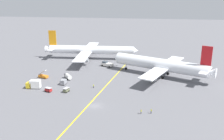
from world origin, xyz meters
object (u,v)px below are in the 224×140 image
ground_crew_marshaller_foreground (141,111)px  gse_stair_truck_yellow (43,76)px  pushback_tug (107,64)px  airliner_at_gate_left (90,50)px  gse_catering_truck_tall (34,84)px  gse_container_dolly_flat (63,82)px  ground_crew_wing_walker_right (151,111)px  airliner_being_pushed (160,65)px  ground_crew_ramp_agent_by_cones (93,86)px  gse_baggage_cart_near_cluster (66,90)px  gse_baggage_cart_trailing (48,90)px  gse_fuel_bowser_stubby (68,76)px

ground_crew_marshaller_foreground → gse_stair_truck_yellow: bearing=147.9°
pushback_tug → airliner_at_gate_left: bearing=131.4°
gse_catering_truck_tall → gse_container_dolly_flat: bearing=30.2°
ground_crew_wing_walker_right → airliner_at_gate_left: bearing=118.8°
airliner_being_pushed → gse_container_dolly_flat: airliner_being_pushed is taller
airliner_at_gate_left → pushback_tug: airliner_at_gate_left is taller
ground_crew_marshaller_foreground → ground_crew_wing_walker_right: 3.35m
airliner_being_pushed → ground_crew_ramp_agent_by_cones: size_ratio=29.60×
airliner_at_gate_left → gse_baggage_cart_near_cluster: bearing=-87.5°
airliner_at_gate_left → pushback_tug: (12.23, -13.88, -4.13)m
gse_container_dolly_flat → ground_crew_wing_walker_right: bearing=-29.9°
pushback_tug → ground_crew_ramp_agent_by_cones: bearing=-90.4°
gse_stair_truck_yellow → ground_crew_marshaller_foreground: (46.20, -28.99, -0.17)m
gse_baggage_cart_trailing → ground_crew_wing_walker_right: size_ratio=1.90×
gse_container_dolly_flat → pushback_tug: bearing=64.8°
ground_crew_marshaller_foreground → ground_crew_wing_walker_right: size_ratio=1.01×
ground_crew_marshaller_foreground → ground_crew_ramp_agent_by_cones: 28.73m
gse_stair_truck_yellow → gse_fuel_bowser_stubby: size_ratio=0.99×
airliner_being_pushed → ground_crew_wing_walker_right: bearing=-95.9°
airliner_at_gate_left → airliner_being_pushed: bearing=-32.9°
gse_container_dolly_flat → gse_stair_truck_yellow: bearing=151.0°
gse_baggage_cart_near_cluster → ground_crew_wing_walker_right: (33.44, -13.47, -0.01)m
gse_baggage_cart_trailing → gse_catering_truck_tall: 7.95m
gse_stair_truck_yellow → gse_fuel_bowser_stubby: gse_stair_truck_yellow is taller
gse_fuel_bowser_stubby → ground_crew_marshaller_foreground: (34.39, -29.24, -0.48)m
gse_stair_truck_yellow → gse_baggage_cart_trailing: bearing=-60.3°
pushback_tug → gse_baggage_cart_near_cluster: pushback_tug is taller
airliner_being_pushed → ground_crew_marshaller_foreground: (-7.29, -40.06, -4.68)m
gse_baggage_cart_trailing → ground_crew_wing_walker_right: (40.55, -12.59, -0.01)m
airliner_being_pushed → ground_crew_marshaller_foreground: airliner_being_pushed is taller
airliner_being_pushed → gse_baggage_cart_near_cluster: size_ratio=15.58×
airliner_being_pushed → pushback_tug: size_ratio=5.14×
gse_baggage_cart_near_cluster → pushback_tug: bearing=75.2°
gse_catering_truck_tall → gse_container_dolly_flat: gse_catering_truck_tall is taller
airliner_at_gate_left → gse_stair_truck_yellow: (-13.76, -36.79, -4.38)m
airliner_being_pushed → gse_container_dolly_flat: bearing=-156.8°
ground_crew_ramp_agent_by_cones → gse_baggage_cart_near_cluster: bearing=-148.7°
gse_baggage_cart_near_cluster → ground_crew_marshaller_foreground: (30.18, -14.28, -0.01)m
gse_fuel_bowser_stubby → ground_crew_marshaller_foreground: size_ratio=3.04×
gse_stair_truck_yellow → ground_crew_marshaller_foreground: bearing=-32.1°
gse_fuel_bowser_stubby → ground_crew_ramp_agent_by_cones: bearing=-32.9°
gse_stair_truck_yellow → gse_container_dolly_flat: bearing=-29.0°
gse_baggage_cart_trailing → ground_crew_wing_walker_right: 42.46m
pushback_tug → ground_crew_ramp_agent_by_cones: 31.70m
airliner_being_pushed → gse_container_dolly_flat: (-41.41, -17.77, -4.36)m
gse_baggage_cart_trailing → gse_stair_truck_yellow: size_ratio=0.63×
airliner_being_pushed → gse_fuel_bowser_stubby: size_ratio=9.56×
airliner_at_gate_left → gse_catering_truck_tall: 51.27m
airliner_at_gate_left → gse_fuel_bowser_stubby: airliner_at_gate_left is taller
airliner_at_gate_left → ground_crew_wing_walker_right: (35.69, -64.97, -4.56)m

